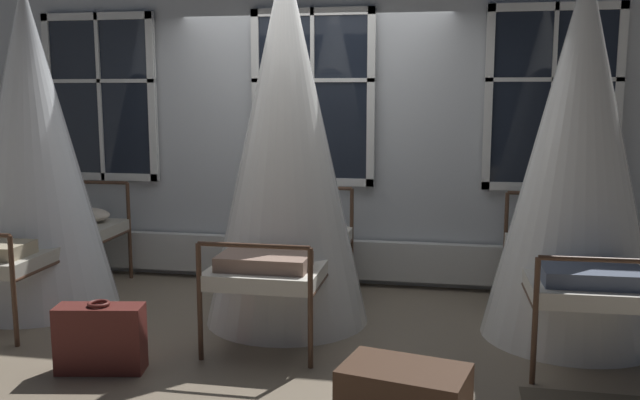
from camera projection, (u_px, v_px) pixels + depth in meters
name	position (u px, v px, depth m)	size (l,w,h in m)	color
ground	(289.00, 315.00, 5.64)	(20.01, 20.01, 0.00)	gray
back_wall_with_windows	(315.00, 94.00, 6.45)	(8.96, 0.10, 3.57)	silver
window_bank	(313.00, 178.00, 6.45)	(5.36, 0.10, 2.48)	black
cot_first	(33.00, 152.00, 5.73)	(1.28, 1.92, 2.70)	#4C3323
cot_second	(286.00, 146.00, 5.34)	(1.28, 1.91, 2.85)	#4C3323
cot_third	(577.00, 160.00, 4.97)	(1.28, 1.93, 2.72)	#4C3323
suitcase_dark	(100.00, 338.00, 4.48)	(0.59, 0.30, 0.47)	#5B231E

